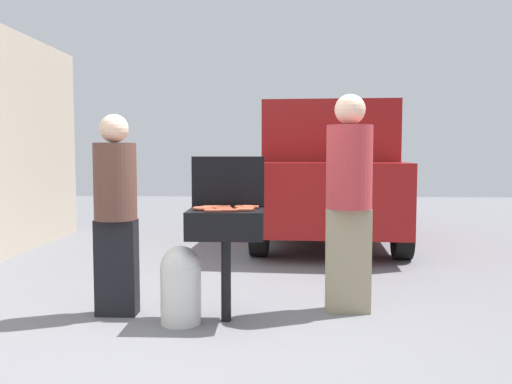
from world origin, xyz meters
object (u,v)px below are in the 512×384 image
(hot_dog_0, at_px, (229,210))
(hot_dog_6, at_px, (209,208))
(hot_dog_3, at_px, (251,207))
(person_left, at_px, (116,207))
(hot_dog_4, at_px, (224,209))
(person_right, at_px, (349,195))
(hot_dog_7, at_px, (212,211))
(hot_dog_10, at_px, (224,209))
(hot_dog_8, at_px, (245,210))
(bbq_grill, at_px, (226,228))
(hot_dog_13, at_px, (206,209))
(parked_minivan, at_px, (328,173))
(hot_dog_1, at_px, (201,209))
(hot_dog_11, at_px, (245,208))
(hot_dog_14, at_px, (203,208))
(propane_tank, at_px, (181,283))
(hot_dog_2, at_px, (244,207))
(hot_dog_12, at_px, (246,209))
(hot_dog_9, at_px, (222,207))
(hot_dog_15, at_px, (212,207))

(hot_dog_0, xyz_separation_m, hot_dog_6, (-0.18, 0.20, 0.00))
(hot_dog_3, relative_size, person_left, 0.08)
(hot_dog_4, xyz_separation_m, person_right, (1.02, 0.33, 0.09))
(hot_dog_7, relative_size, hot_dog_10, 1.00)
(hot_dog_8, bearing_deg, bbq_grill, 148.48)
(hot_dog_8, xyz_separation_m, hot_dog_13, (-0.31, 0.02, 0.00))
(parked_minivan, bearing_deg, hot_dog_1, 75.63)
(hot_dog_11, relative_size, hot_dog_14, 1.00)
(hot_dog_7, xyz_separation_m, propane_tank, (-0.27, 0.09, -0.59))
(hot_dog_2, bearing_deg, hot_dog_10, -122.79)
(bbq_grill, relative_size, hot_dog_13, 6.89)
(bbq_grill, xyz_separation_m, hot_dog_14, (-0.18, 0.02, 0.15))
(hot_dog_14, relative_size, propane_tank, 0.21)
(hot_dog_3, relative_size, hot_dog_6, 1.00)
(hot_dog_4, bearing_deg, hot_dog_12, 0.68)
(hot_dog_12, xyz_separation_m, hot_dog_14, (-0.35, 0.04, 0.00))
(hot_dog_10, xyz_separation_m, propane_tank, (-0.35, 0.01, -0.59))
(bbq_grill, xyz_separation_m, person_right, (1.01, 0.31, 0.24))
(hot_dog_8, height_order, hot_dog_9, same)
(propane_tank, bearing_deg, hot_dog_14, 27.23)
(hot_dog_2, height_order, hot_dog_8, same)
(bbq_grill, height_order, hot_dog_12, hot_dog_12)
(hot_dog_12, xyz_separation_m, hot_dog_13, (-0.31, -0.05, 0.00))
(hot_dog_2, distance_m, hot_dog_14, 0.34)
(hot_dog_8, relative_size, hot_dog_11, 1.00)
(hot_dog_2, distance_m, hot_dog_11, 0.11)
(hot_dog_6, xyz_separation_m, propane_tank, (-0.21, -0.12, -0.59))
(bbq_grill, relative_size, hot_dog_11, 6.89)
(person_left, bearing_deg, hot_dog_1, -28.93)
(hot_dog_1, relative_size, hot_dog_11, 1.00)
(hot_dog_2, bearing_deg, person_right, 10.95)
(bbq_grill, height_order, hot_dog_13, hot_dog_13)
(hot_dog_0, distance_m, hot_dog_1, 0.25)
(hot_dog_4, bearing_deg, bbq_grill, 52.86)
(hot_dog_1, xyz_separation_m, person_right, (1.20, 0.35, 0.09))
(hot_dog_12, bearing_deg, person_right, 20.92)
(hot_dog_12, bearing_deg, hot_dog_0, -133.29)
(bbq_grill, xyz_separation_m, hot_dog_2, (0.14, 0.14, 0.15))
(hot_dog_2, distance_m, hot_dog_12, 0.16)
(person_right, bearing_deg, hot_dog_1, 19.64)
(hot_dog_13, height_order, parked_minivan, parked_minivan)
(hot_dog_3, height_order, hot_dog_4, same)
(hot_dog_7, bearing_deg, hot_dog_15, 97.83)
(hot_dog_3, bearing_deg, hot_dog_10, -136.66)
(hot_dog_14, bearing_deg, person_left, 170.74)
(hot_dog_3, distance_m, hot_dog_9, 0.23)
(hot_dog_0, relative_size, hot_dog_3, 1.00)
(hot_dog_2, height_order, hot_dog_9, same)
(hot_dog_10, relative_size, hot_dog_11, 1.00)
(hot_dog_4, distance_m, hot_dog_10, 0.06)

